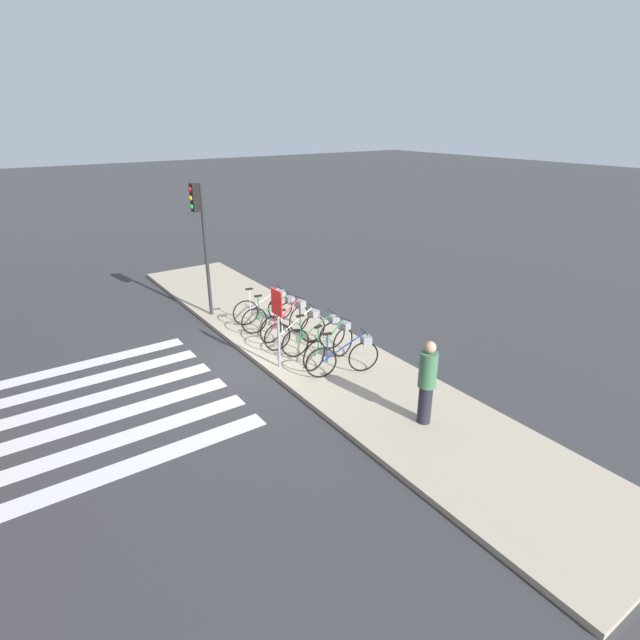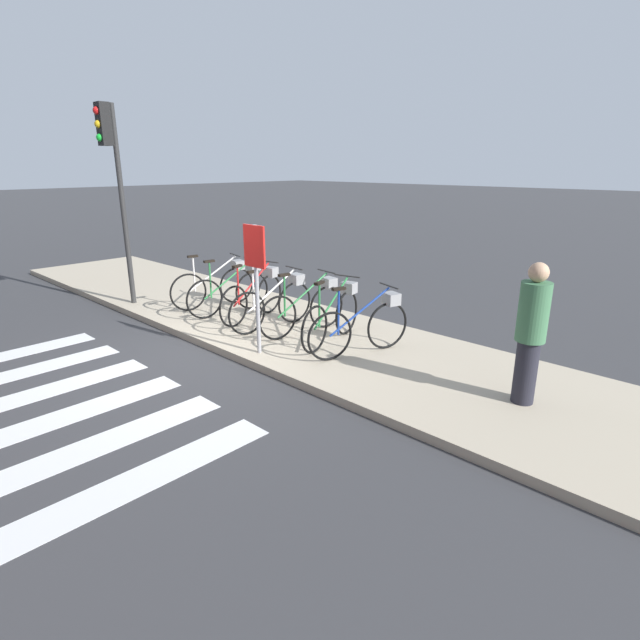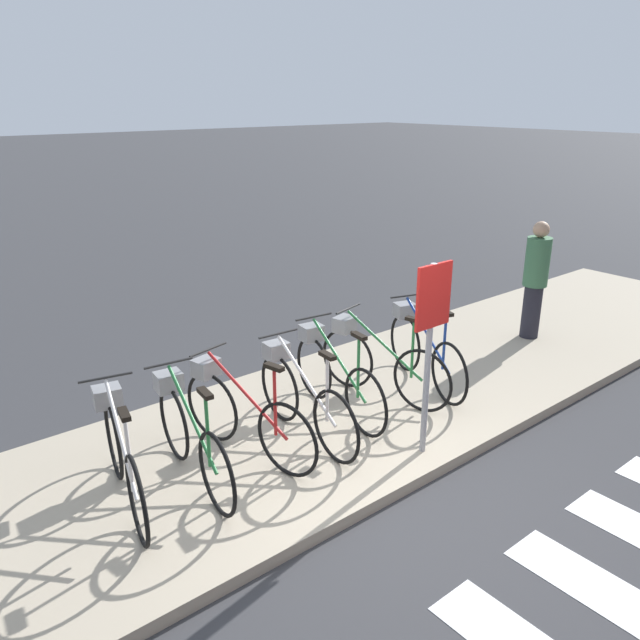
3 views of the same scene
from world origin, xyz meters
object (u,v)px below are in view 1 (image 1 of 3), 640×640
(parked_bicycle_2, at_px, (288,320))
(parked_bicycle_5, at_px, (331,344))
(parked_bicycle_4, at_px, (317,335))
(parked_bicycle_3, at_px, (298,329))
(traffic_light, at_px, (200,223))
(pedestrian, at_px, (427,381))
(parked_bicycle_1, at_px, (275,314))
(sign_post, at_px, (277,315))
(parked_bicycle_6, at_px, (346,355))
(parked_bicycle_0, at_px, (266,307))

(parked_bicycle_2, height_order, parked_bicycle_5, same)
(parked_bicycle_2, distance_m, parked_bicycle_4, 1.26)
(parked_bicycle_3, height_order, parked_bicycle_4, same)
(traffic_light, bearing_deg, pedestrian, 8.81)
(parked_bicycle_5, height_order, traffic_light, traffic_light)
(parked_bicycle_1, bearing_deg, sign_post, -27.63)
(parked_bicycle_6, relative_size, pedestrian, 0.99)
(parked_bicycle_2, bearing_deg, sign_post, -38.19)
(parked_bicycle_1, relative_size, pedestrian, 1.03)
(parked_bicycle_0, bearing_deg, traffic_light, -141.83)
(parked_bicycle_6, bearing_deg, parked_bicycle_3, -177.88)
(parked_bicycle_0, height_order, parked_bicycle_6, same)
(parked_bicycle_2, distance_m, sign_post, 1.98)
(parked_bicycle_2, height_order, parked_bicycle_3, same)
(parked_bicycle_6, distance_m, traffic_light, 5.81)
(parked_bicycle_3, xyz_separation_m, traffic_light, (-3.33, -1.06, 2.26))
(traffic_light, distance_m, sign_post, 4.31)
(parked_bicycle_3, bearing_deg, parked_bicycle_1, 178.80)
(parked_bicycle_1, relative_size, parked_bicycle_4, 1.00)
(parked_bicycle_5, relative_size, traffic_light, 0.45)
(parked_bicycle_0, height_order, parked_bicycle_1, same)
(parked_bicycle_1, height_order, pedestrian, pedestrian)
(parked_bicycle_4, bearing_deg, traffic_light, -162.44)
(pedestrian, bearing_deg, parked_bicycle_2, -179.66)
(parked_bicycle_0, distance_m, sign_post, 2.95)
(parked_bicycle_0, distance_m, parked_bicycle_4, 2.45)
(parked_bicycle_3, relative_size, parked_bicycle_4, 1.00)
(parked_bicycle_0, distance_m, traffic_light, 2.93)
(parked_bicycle_1, height_order, traffic_light, traffic_light)
(parked_bicycle_4, relative_size, parked_bicycle_6, 1.04)
(parked_bicycle_0, xyz_separation_m, sign_post, (2.60, -1.11, 0.85))
(parked_bicycle_4, distance_m, sign_post, 1.47)
(parked_bicycle_6, bearing_deg, parked_bicycle_1, -179.19)
(parked_bicycle_0, height_order, pedestrian, pedestrian)
(pedestrian, height_order, sign_post, sign_post)
(parked_bicycle_4, height_order, parked_bicycle_5, same)
(parked_bicycle_0, bearing_deg, parked_bicycle_5, 1.05)
(parked_bicycle_5, bearing_deg, pedestrian, -0.62)
(parked_bicycle_1, bearing_deg, traffic_light, -152.40)
(parked_bicycle_2, bearing_deg, parked_bicycle_6, -0.43)
(parked_bicycle_3, xyz_separation_m, parked_bicycle_4, (0.59, 0.18, 0.00))
(traffic_light, bearing_deg, parked_bicycle_5, 14.93)
(parked_bicycle_6, distance_m, sign_post, 1.80)
(parked_bicycle_1, xyz_separation_m, pedestrian, (5.54, 0.09, 0.43))
(pedestrian, height_order, traffic_light, traffic_light)
(parked_bicycle_2, height_order, pedestrian, pedestrian)
(parked_bicycle_3, height_order, parked_bicycle_6, same)
(parked_bicycle_2, height_order, sign_post, sign_post)
(parked_bicycle_3, xyz_separation_m, pedestrian, (4.29, 0.12, 0.43))
(traffic_light, bearing_deg, sign_post, 0.65)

